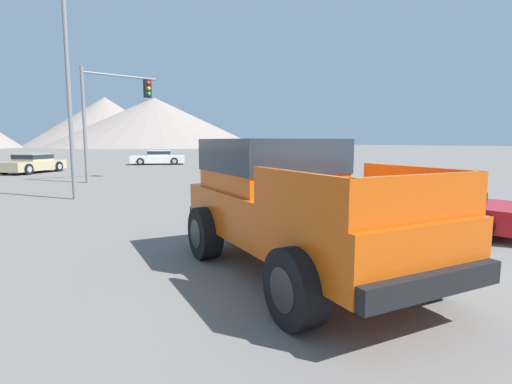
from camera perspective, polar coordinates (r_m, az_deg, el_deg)
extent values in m
plane|color=slate|center=(6.28, 9.83, -11.32)|extent=(320.00, 320.00, 0.00)
cube|color=#CC4C0C|center=(5.96, 6.30, -3.83)|extent=(2.95, 4.93, 0.69)
cube|color=#CC4C0C|center=(6.65, 2.04, 4.00)|extent=(2.18, 2.39, 0.83)
cube|color=#1E2833|center=(6.64, 2.05, 5.29)|extent=(2.22, 2.44, 0.53)
cube|color=#CC4C0C|center=(4.31, 5.68, -0.22)|extent=(0.52, 1.81, 0.48)
cube|color=#CC4C0C|center=(5.50, 21.84, 0.92)|extent=(0.52, 1.81, 0.48)
cube|color=#CC4C0C|center=(4.24, 22.65, -0.87)|extent=(1.78, 0.51, 0.48)
cube|color=black|center=(8.04, -2.93, -2.52)|extent=(1.84, 0.60, 0.24)
cube|color=black|center=(4.31, 23.98, -11.92)|extent=(1.84, 0.60, 0.24)
cylinder|color=black|center=(6.88, -7.28, -5.80)|extent=(0.54, 0.94, 0.88)
cylinder|color=#232326|center=(6.88, -7.28, -5.80)|extent=(0.46, 0.56, 0.49)
cylinder|color=black|center=(7.74, 6.57, -4.31)|extent=(0.54, 0.94, 0.88)
cylinder|color=#232326|center=(7.74, 6.57, -4.31)|extent=(0.46, 0.56, 0.49)
cylinder|color=black|center=(4.40, 5.67, -13.42)|extent=(0.54, 0.94, 0.88)
cylinder|color=#232326|center=(4.40, 5.67, -13.42)|extent=(0.46, 0.56, 0.49)
cylinder|color=black|center=(5.65, 22.92, -9.24)|extent=(0.54, 0.94, 0.88)
cylinder|color=#232326|center=(5.65, 22.92, -9.24)|extent=(0.46, 0.56, 0.49)
cube|color=#B21419|center=(10.29, 23.59, -2.12)|extent=(2.03, 4.24, 0.48)
cube|color=#1E2833|center=(10.41, 21.39, 0.45)|extent=(1.50, 0.16, 0.37)
cube|color=black|center=(10.00, 27.52, -0.74)|extent=(1.45, 0.67, 0.16)
cylinder|color=black|center=(10.11, 14.98, -2.45)|extent=(0.26, 0.66, 0.65)
cylinder|color=#9E9EA3|center=(10.11, 14.98, -2.45)|extent=(0.26, 0.37, 0.36)
cylinder|color=black|center=(11.58, 19.27, -1.39)|extent=(0.26, 0.66, 0.65)
cylinder|color=#9E9EA3|center=(11.58, 19.27, -1.39)|extent=(0.26, 0.37, 0.36)
cylinder|color=black|center=(9.10, 29.04, -4.20)|extent=(0.26, 0.66, 0.65)
cylinder|color=#9E9EA3|center=(9.10, 29.04, -4.20)|extent=(0.26, 0.37, 0.36)
cylinder|color=black|center=(10.72, 31.65, -2.75)|extent=(0.26, 0.66, 0.65)
cylinder|color=#9E9EA3|center=(10.72, 31.65, -2.75)|extent=(0.26, 0.37, 0.36)
cube|color=white|center=(34.72, -13.82, 4.58)|extent=(4.67, 3.72, 0.57)
cube|color=white|center=(34.70, -13.67, 5.42)|extent=(2.37, 2.25, 0.43)
cube|color=#1E2833|center=(34.70, -13.67, 5.50)|extent=(2.41, 2.30, 0.26)
cylinder|color=black|center=(34.01, -16.19, 4.20)|extent=(0.63, 0.49, 0.60)
cylinder|color=#9E9EA3|center=(34.01, -16.19, 4.20)|extent=(0.40, 0.37, 0.33)
cylinder|color=black|center=(35.67, -15.93, 4.34)|extent=(0.63, 0.49, 0.60)
cylinder|color=#9E9EA3|center=(35.67, -15.93, 4.34)|extent=(0.40, 0.37, 0.33)
cylinder|color=black|center=(33.85, -11.59, 4.33)|extent=(0.63, 0.49, 0.60)
cylinder|color=#9E9EA3|center=(33.85, -11.59, 4.33)|extent=(0.40, 0.37, 0.33)
cylinder|color=black|center=(35.51, -11.54, 4.46)|extent=(0.63, 0.49, 0.60)
cylinder|color=#9E9EA3|center=(35.51, -11.54, 4.46)|extent=(0.40, 0.37, 0.33)
cube|color=#334C9E|center=(28.27, -3.88, 4.21)|extent=(4.21, 4.30, 0.56)
cube|color=#334C9E|center=(28.15, -3.91, 5.22)|extent=(2.39, 2.39, 0.44)
cube|color=#1E2833|center=(28.15, -3.91, 5.32)|extent=(2.44, 2.44, 0.26)
cylinder|color=black|center=(29.67, -5.30, 4.09)|extent=(0.61, 0.63, 0.66)
cylinder|color=#9E9EA3|center=(29.67, -5.30, 4.09)|extent=(0.42, 0.42, 0.36)
cylinder|color=black|center=(29.48, -1.87, 4.10)|extent=(0.61, 0.63, 0.66)
cylinder|color=#9E9EA3|center=(29.48, -1.87, 4.10)|extent=(0.42, 0.42, 0.36)
cylinder|color=black|center=(27.12, -6.06, 3.78)|extent=(0.61, 0.63, 0.66)
cylinder|color=#9E9EA3|center=(27.12, -6.06, 3.78)|extent=(0.42, 0.42, 0.36)
cylinder|color=black|center=(26.91, -2.31, 3.79)|extent=(0.61, 0.63, 0.66)
cylinder|color=#9E9EA3|center=(26.91, -2.31, 3.79)|extent=(0.42, 0.42, 0.36)
cube|color=tan|center=(28.53, -29.33, 3.32)|extent=(4.39, 3.95, 0.57)
cube|color=tan|center=(28.59, -29.26, 4.34)|extent=(2.33, 2.29, 0.43)
cube|color=#1E2833|center=(28.58, -29.27, 4.44)|extent=(2.38, 2.34, 0.26)
cylinder|color=black|center=(27.01, -29.78, 2.83)|extent=(0.65, 0.57, 0.65)
cylinder|color=#9E9EA3|center=(27.01, -29.78, 2.83)|extent=(0.43, 0.40, 0.36)
cylinder|color=black|center=(28.13, -32.33, 2.80)|extent=(0.65, 0.57, 0.65)
cylinder|color=#9E9EA3|center=(28.13, -32.33, 2.80)|extent=(0.43, 0.40, 0.36)
cylinder|color=black|center=(29.02, -26.39, 3.28)|extent=(0.65, 0.57, 0.65)
cylinder|color=#9E9EA3|center=(29.02, -26.39, 3.28)|extent=(0.43, 0.40, 0.36)
cylinder|color=black|center=(30.07, -28.90, 3.25)|extent=(0.65, 0.57, 0.65)
cylinder|color=#9E9EA3|center=(30.07, -28.90, 3.25)|extent=(0.43, 0.40, 0.36)
cylinder|color=slate|center=(20.61, -23.30, 8.72)|extent=(0.16, 0.16, 5.41)
cylinder|color=slate|center=(21.46, -18.79, 15.43)|extent=(3.68, 0.11, 0.11)
cube|color=black|center=(21.96, -15.25, 14.05)|extent=(0.34, 0.26, 0.90)
sphere|color=red|center=(21.86, -15.10, 14.80)|extent=(0.20, 0.20, 0.20)
sphere|color=orange|center=(21.83, -15.08, 14.10)|extent=(0.20, 0.20, 0.20)
sphere|color=green|center=(21.80, -15.05, 13.39)|extent=(0.20, 0.20, 0.20)
cylinder|color=slate|center=(15.06, -25.26, 14.18)|extent=(0.14, 0.14, 7.94)
cone|color=gray|center=(130.80, -14.25, 9.60)|extent=(65.84, 65.84, 15.27)
cone|color=gray|center=(140.19, -20.68, 9.33)|extent=(49.48, 49.48, 15.93)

